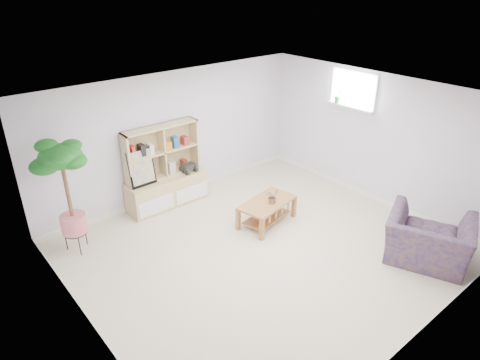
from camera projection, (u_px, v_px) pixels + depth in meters
floor at (264, 250)px, 6.74m from camera, size 5.50×5.00×0.01m
ceiling at (269, 101)px, 5.68m from camera, size 5.50×5.00×0.01m
walls at (266, 182)px, 6.21m from camera, size 5.51×5.01×2.40m
baseboard at (264, 247)px, 6.71m from camera, size 5.50×5.00×0.10m
window at (354, 89)px, 7.85m from camera, size 0.10×0.98×0.68m
window_sill at (350, 107)px, 7.95m from camera, size 0.14×1.00×0.04m
storage_unit at (166, 167)px, 7.72m from camera, size 1.52×0.51×1.52m
poster at (142, 168)px, 7.37m from camera, size 0.48×0.12×0.66m
toy_truck at (189, 167)px, 7.96m from camera, size 0.38×0.28×0.19m
coffee_table at (267, 212)px, 7.37m from camera, size 1.12×0.75×0.42m
table_plant at (272, 196)px, 7.20m from camera, size 0.25×0.23×0.24m
floor_tree at (69, 199)px, 6.34m from camera, size 0.87×0.87×1.83m
armchair at (429, 237)px, 6.30m from camera, size 1.39×1.47×0.87m
sill_plant at (338, 96)px, 8.09m from camera, size 0.17×0.15×0.26m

